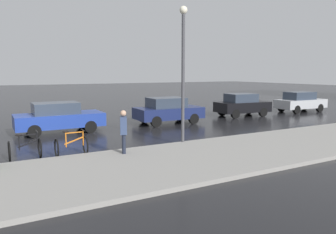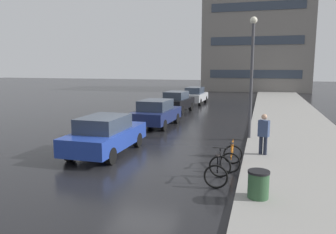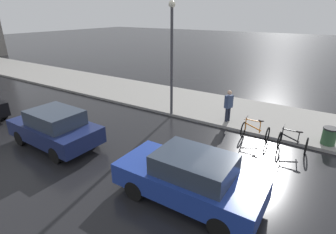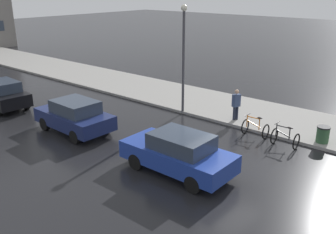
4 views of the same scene
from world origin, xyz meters
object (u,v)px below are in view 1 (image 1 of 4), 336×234
Objects in this scene: car_blue at (59,117)px; car_black at (242,105)px; bicycle_second at (71,146)px; car_silver at (300,102)px; pedestrian at (124,131)px; streetlamp at (183,64)px; car_navy at (168,110)px; bicycle_nearest at (25,149)px.

car_black is at bearing 91.33° from car_blue.
bicycle_second is at bearing -67.55° from car_black.
pedestrian is (6.22, -17.28, 0.18)m from car_silver.
car_navy is at bearing 157.15° from streetlamp.
bicycle_nearest is at bearing -23.31° from car_blue.
car_navy is 0.99× the size of car_silver.
bicycle_second is 0.29× the size of car_black.
streetlamp reaches higher than car_navy.
bicycle_second is (0.27, 1.58, -0.01)m from bicycle_nearest.
bicycle_nearest is 15.70m from car_black.
car_blue reaches higher than bicycle_nearest.
streetlamp is (5.52, -2.33, 2.69)m from car_navy.
pedestrian is (6.24, 1.16, 0.18)m from car_blue.
streetlamp is (5.59, 4.12, 2.69)m from car_blue.
pedestrian reaches higher than bicycle_nearest.
streetlamp reaches higher than car_blue.
car_blue is at bearing -88.67° from car_black.
car_black reaches higher than bicycle_second.
bicycle_nearest is 0.25× the size of car_blue.
car_navy is (0.08, 6.45, 0.01)m from car_blue.
streetlamp is at bearing 84.82° from bicycle_second.
streetlamp is (5.89, -8.57, 2.68)m from car_black.
pedestrian reaches higher than car_navy.
pedestrian reaches higher than car_black.
car_silver is at bearing 105.21° from bicycle_second.
pedestrian is at bearing -60.50° from car_black.
pedestrian is (1.06, 1.69, 0.59)m from bicycle_second.
car_silver is (0.01, 18.44, 0.00)m from car_blue.
car_blue is 18.44m from car_silver.
bicycle_second is at bearing -5.85° from car_blue.
car_blue is 6.34m from pedestrian.
pedestrian is (1.33, 3.27, 0.58)m from bicycle_nearest.
car_navy is at bearing 119.42° from bicycle_nearest.
streetlamp is at bearing 102.20° from pedestrian.
bicycle_nearest is 3.58m from pedestrian.
car_blue is (-5.17, 0.53, 0.40)m from bicycle_second.
car_navy is at bearing 89.32° from car_blue.
car_black reaches higher than bicycle_nearest.
car_blue is 12.70m from car_black.
car_black reaches higher than car_blue.
car_silver is at bearing 109.80° from pedestrian.
pedestrian is at bearing -70.20° from car_silver.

